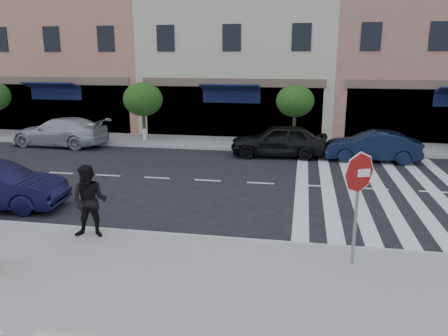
% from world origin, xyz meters
% --- Properties ---
extents(ground, '(120.00, 120.00, 0.00)m').
position_xyz_m(ground, '(0.00, 0.00, 0.00)').
color(ground, black).
rests_on(ground, ground).
extents(sidewalk_near, '(60.00, 4.50, 0.15)m').
position_xyz_m(sidewalk_near, '(0.00, -3.75, 0.07)').
color(sidewalk_near, gray).
rests_on(sidewalk_near, ground).
extents(sidewalk_far, '(60.00, 3.00, 0.15)m').
position_xyz_m(sidewalk_far, '(0.00, 11.00, 0.07)').
color(sidewalk_far, gray).
rests_on(sidewalk_far, ground).
extents(building_west_mid, '(10.00, 9.00, 14.00)m').
position_xyz_m(building_west_mid, '(-11.00, 17.00, 7.00)').
color(building_west_mid, '#BC7362').
rests_on(building_west_mid, ground).
extents(building_centre, '(11.00, 9.00, 11.00)m').
position_xyz_m(building_centre, '(-0.50, 17.00, 5.50)').
color(building_centre, beige).
rests_on(building_centre, ground).
extents(street_tree_wb, '(2.10, 2.10, 3.06)m').
position_xyz_m(street_tree_wb, '(-5.00, 10.80, 2.31)').
color(street_tree_wb, '#473323').
rests_on(street_tree_wb, sidewalk_far).
extents(street_tree_c, '(1.90, 1.90, 3.04)m').
position_xyz_m(street_tree_c, '(3.00, 10.80, 2.36)').
color(street_tree_c, '#473323').
rests_on(street_tree_c, sidewalk_far).
extents(stop_sign, '(0.83, 0.34, 2.49)m').
position_xyz_m(stop_sign, '(4.62, -2.38, 1.96)').
color(stop_sign, gray).
rests_on(stop_sign, sidewalk_near).
extents(walker, '(0.98, 0.81, 1.83)m').
position_xyz_m(walker, '(-1.63, -2.00, 1.07)').
color(walker, black).
rests_on(walker, sidewalk_near).
extents(car_far_left, '(5.20, 2.43, 1.47)m').
position_xyz_m(car_far_left, '(-8.97, 9.10, 0.73)').
color(car_far_left, '#A9A9AE').
rests_on(car_far_left, ground).
extents(car_far_mid, '(4.51, 1.99, 1.51)m').
position_xyz_m(car_far_mid, '(2.37, 8.62, 0.75)').
color(car_far_mid, black).
rests_on(car_far_mid, ground).
extents(car_far_right, '(4.10, 1.53, 1.34)m').
position_xyz_m(car_far_right, '(6.50, 8.42, 0.67)').
color(car_far_right, black).
rests_on(car_far_right, ground).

